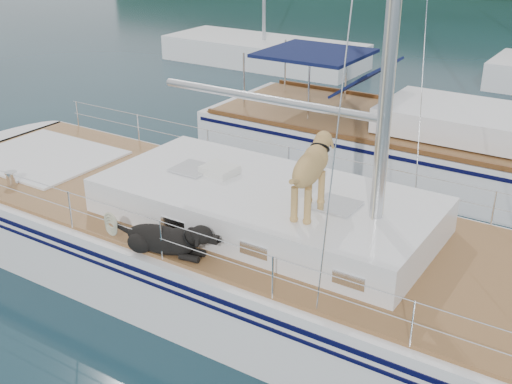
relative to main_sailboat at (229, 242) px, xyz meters
The scene contains 4 objects.
ground 0.69m from the main_sailboat, behind, with size 120.00×120.00×0.00m, color black.
main_sailboat is the anchor object (origin of this frame).
neighbor_sailboat 6.42m from the main_sailboat, 76.29° to the left, with size 11.00×3.50×13.30m.
bg_boat_west 16.19m from the main_sailboat, 120.05° to the left, with size 8.00×3.00×11.65m.
Camera 1 is at (5.51, -7.60, 5.72)m, focal length 45.00 mm.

